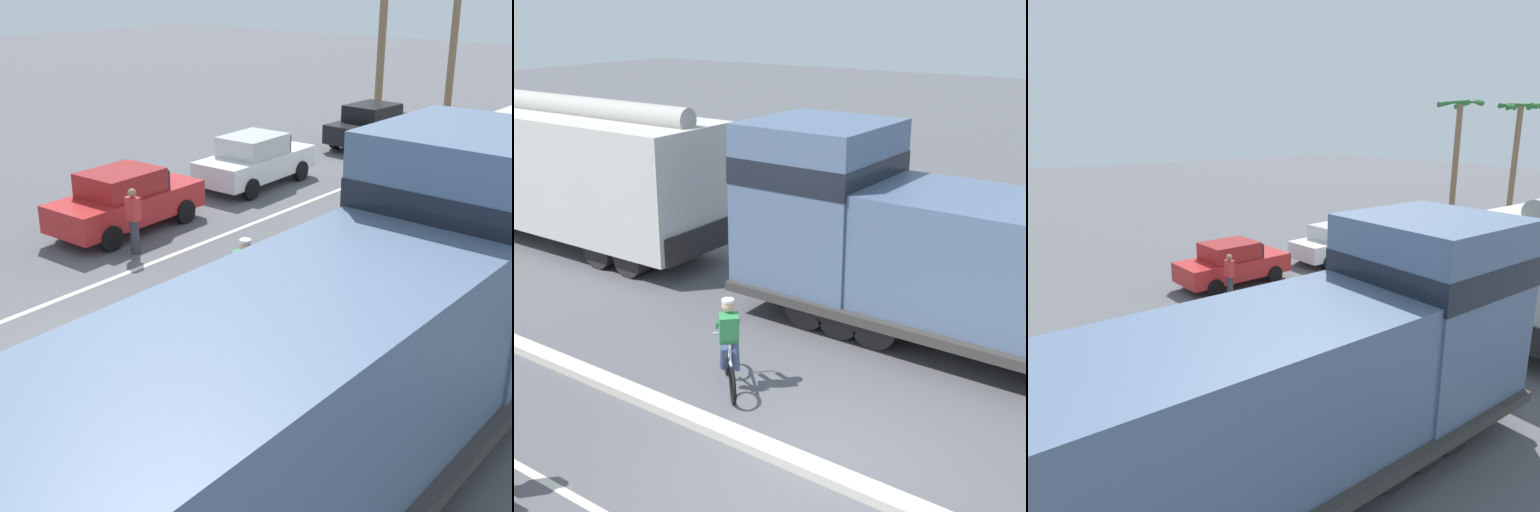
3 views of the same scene
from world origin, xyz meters
TOP-DOWN VIEW (x-y plane):
  - ground_plane at (0.00, 0.00)m, footprint 120.00×120.00m
  - median_curb at (0.00, 6.00)m, footprint 0.36×36.00m
  - lane_stripe at (-2.40, 6.00)m, footprint 0.14×36.00m
  - locomotive at (5.20, -0.50)m, footprint 3.10×11.61m
  - parked_car_red at (-4.60, 4.46)m, footprint 1.97×4.27m
  - parked_car_white at (-4.72, 9.81)m, footprint 1.97×4.27m
  - parked_car_black at (-4.74, 16.86)m, footprint 1.97×4.27m
  - cyclist at (1.21, 2.41)m, footprint 1.26×1.24m
  - palm_tree_near at (-7.92, 22.59)m, footprint 2.39×2.33m
  - pedestrian_by_cars at (-3.15, 3.48)m, footprint 0.34×0.22m

SIDE VIEW (x-z plane):
  - ground_plane at x=0.00m, z-range 0.00..0.00m
  - lane_stripe at x=-2.40m, z-range 0.00..0.01m
  - median_curb at x=0.00m, z-range 0.00..0.16m
  - parked_car_red at x=-4.60m, z-range 0.01..1.63m
  - parked_car_white at x=-4.72m, z-range 0.01..1.63m
  - parked_car_black at x=-4.74m, z-range 0.01..1.63m
  - cyclist at x=1.21m, z-range -0.04..1.67m
  - pedestrian_by_cars at x=-3.15m, z-range 0.04..1.66m
  - locomotive at x=5.20m, z-range -0.30..3.90m
  - palm_tree_near at x=-7.92m, z-range 1.38..8.73m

